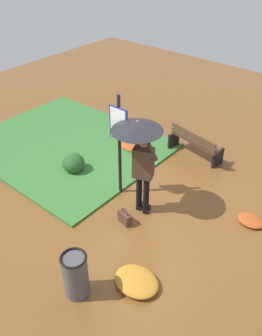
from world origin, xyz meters
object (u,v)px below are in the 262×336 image
(park_bench, at_px, (195,143))
(trash_bin, at_px, (76,275))
(handbag, at_px, (125,218))
(info_sign_post, at_px, (119,135))
(person_with_umbrella, at_px, (140,145))

(park_bench, bearing_deg, trash_bin, 98.36)
(handbag, xyz_separation_m, park_bench, (0.22, -2.90, 0.28))
(info_sign_post, distance_m, trash_bin, 2.85)
(handbag, distance_m, park_bench, 2.93)
(park_bench, height_order, trash_bin, trash_bin)
(person_with_umbrella, height_order, info_sign_post, info_sign_post)
(person_with_umbrella, xyz_separation_m, handbag, (-0.05, 0.50, -1.42))
(person_with_umbrella, distance_m, info_sign_post, 0.69)
(info_sign_post, bearing_deg, trash_bin, 116.21)
(info_sign_post, relative_size, trash_bin, 2.76)
(handbag, bearing_deg, park_bench, -85.73)
(person_with_umbrella, bearing_deg, park_bench, -85.95)
(info_sign_post, xyz_separation_m, handbag, (-0.71, 0.67, -1.32))
(person_with_umbrella, bearing_deg, trash_bin, 102.92)
(handbag, bearing_deg, info_sign_post, -43.33)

